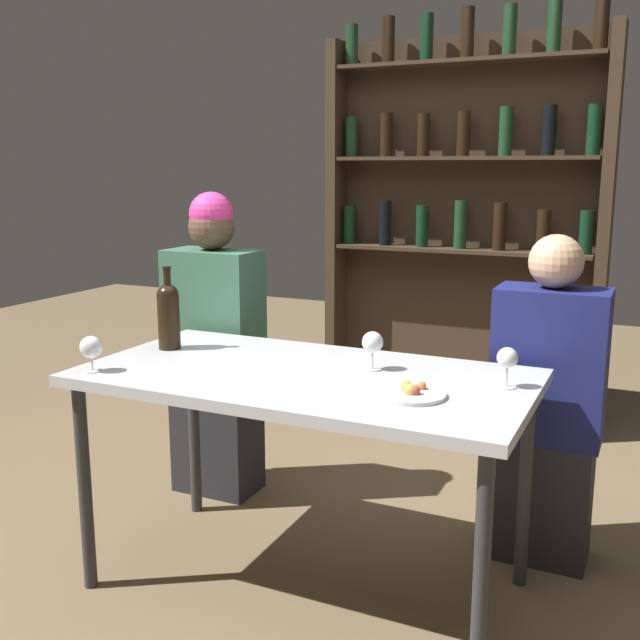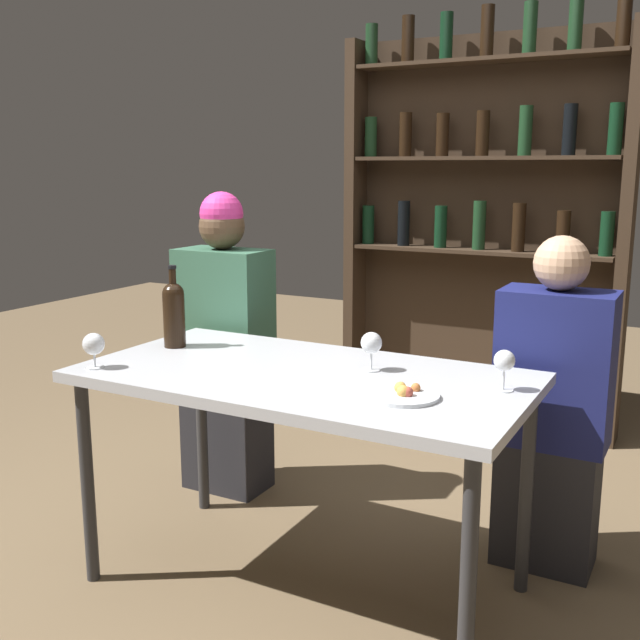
% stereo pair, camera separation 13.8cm
% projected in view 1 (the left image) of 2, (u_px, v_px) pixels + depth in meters
% --- Properties ---
extents(ground_plane, '(10.00, 10.00, 0.00)m').
position_uv_depth(ground_plane, '(306.00, 584.00, 2.54)').
color(ground_plane, brown).
extents(dining_table, '(1.43, 0.75, 0.75)m').
position_uv_depth(dining_table, '(305.00, 392.00, 2.41)').
color(dining_table, '#B7BABF').
rests_on(dining_table, ground_plane).
extents(wine_rack_wall, '(1.52, 0.21, 2.19)m').
position_uv_depth(wine_rack_wall, '(464.00, 212.00, 4.04)').
color(wine_rack_wall, '#38281C').
rests_on(wine_rack_wall, ground_plane).
extents(wine_bottle, '(0.08, 0.08, 0.30)m').
position_uv_depth(wine_bottle, '(169.00, 313.00, 2.68)').
color(wine_bottle, black).
rests_on(wine_bottle, dining_table).
extents(wine_glass_0, '(0.07, 0.07, 0.13)m').
position_uv_depth(wine_glass_0, '(373.00, 343.00, 2.41)').
color(wine_glass_0, silver).
rests_on(wine_glass_0, dining_table).
extents(wine_glass_1, '(0.06, 0.06, 0.12)m').
position_uv_depth(wine_glass_1, '(507.00, 360.00, 2.21)').
color(wine_glass_1, silver).
rests_on(wine_glass_1, dining_table).
extents(wine_glass_2, '(0.07, 0.07, 0.12)m').
position_uv_depth(wine_glass_2, '(91.00, 348.00, 2.39)').
color(wine_glass_2, silver).
rests_on(wine_glass_2, dining_table).
extents(food_plate_0, '(0.21, 0.21, 0.04)m').
position_uv_depth(food_plate_0, '(410.00, 393.00, 2.14)').
color(food_plate_0, silver).
rests_on(food_plate_0, dining_table).
extents(seated_person_left, '(0.39, 0.22, 1.29)m').
position_uv_depth(seated_person_left, '(215.00, 351.00, 3.18)').
color(seated_person_left, '#26262B').
rests_on(seated_person_left, ground_plane).
extents(seated_person_right, '(0.38, 0.22, 1.17)m').
position_uv_depth(seated_person_right, '(547.00, 412.00, 2.63)').
color(seated_person_right, '#26262B').
rests_on(seated_person_right, ground_plane).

